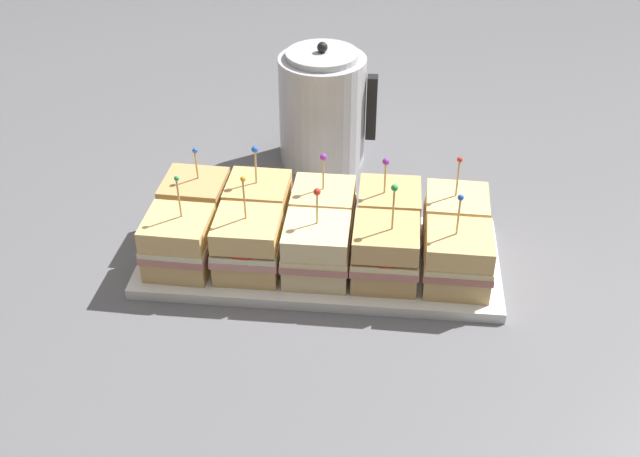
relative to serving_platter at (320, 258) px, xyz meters
The scene contains 13 objects.
ground_plane 0.01m from the serving_platter, ahead, with size 6.00×6.00×0.00m, color slate.
serving_platter is the anchor object (origin of this frame).
sandwich_front_far_left 0.24m from the serving_platter, 165.90° to the right, with size 0.11×0.11×0.17m.
sandwich_front_left 0.14m from the serving_platter, 154.15° to the right, with size 0.11×0.11×0.18m.
sandwich_front_center 0.08m from the serving_platter, 91.34° to the right, with size 0.11×0.11×0.16m.
sandwich_front_right 0.13m from the serving_platter, 26.33° to the right, with size 0.11×0.11×0.18m.
sandwich_front_far_right 0.24m from the serving_platter, 13.97° to the right, with size 0.11×0.11×0.17m.
sandwich_back_far_left 0.23m from the serving_platter, 166.16° to the left, with size 0.11×0.11×0.16m.
sandwich_back_left 0.14m from the serving_platter, 153.30° to the left, with size 0.11×0.11×0.17m.
sandwich_back_center 0.08m from the serving_platter, 91.47° to the left, with size 0.11×0.11×0.16m.
sandwich_back_right 0.14m from the serving_platter, 26.29° to the left, with size 0.11×0.11×0.16m.
sandwich_back_far_right 0.24m from the serving_platter, 13.76° to the left, with size 0.11×0.11×0.17m.
kettle_steel 0.37m from the serving_platter, 94.82° to the left, with size 0.19×0.17×0.25m.
Camera 1 is at (0.11, -1.07, 0.82)m, focal length 45.00 mm.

